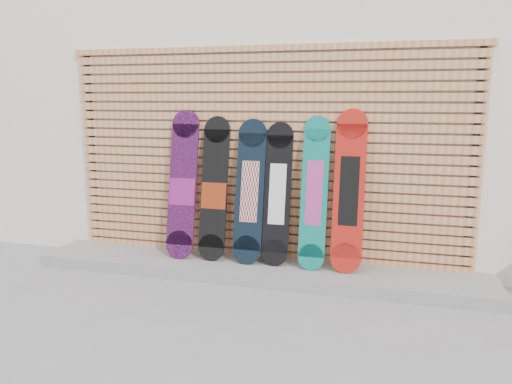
% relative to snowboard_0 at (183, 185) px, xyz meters
% --- Properties ---
extents(ground, '(80.00, 80.00, 0.00)m').
position_rel_snowboard_0_xyz_m(ground, '(0.98, -0.77, -0.88)').
color(ground, gray).
rests_on(ground, ground).
extents(building, '(12.00, 5.00, 3.60)m').
position_rel_snowboard_0_xyz_m(building, '(1.48, 2.73, 0.92)').
color(building, white).
rests_on(building, ground).
extents(concrete_step, '(4.60, 0.70, 0.12)m').
position_rel_snowboard_0_xyz_m(concrete_step, '(0.83, -0.09, -0.82)').
color(concrete_step, gray).
rests_on(concrete_step, ground).
extents(slat_wall, '(4.26, 0.08, 2.29)m').
position_rel_snowboard_0_xyz_m(slat_wall, '(0.83, 0.20, 0.33)').
color(slat_wall, tan).
rests_on(slat_wall, ground).
extents(snowboard_0, '(0.30, 0.34, 1.54)m').
position_rel_snowboard_0_xyz_m(snowboard_0, '(0.00, 0.00, 0.00)').
color(snowboard_0, black).
rests_on(snowboard_0, concrete_step).
extents(snowboard_1, '(0.28, 0.31, 1.48)m').
position_rel_snowboard_0_xyz_m(snowboard_1, '(0.35, 0.01, -0.03)').
color(snowboard_1, black).
rests_on(snowboard_1, concrete_step).
extents(snowboard_2, '(0.29, 0.32, 1.45)m').
position_rel_snowboard_0_xyz_m(snowboard_2, '(0.73, 0.01, -0.03)').
color(snowboard_2, black).
rests_on(snowboard_2, concrete_step).
extents(snowboard_3, '(0.27, 0.30, 1.43)m').
position_rel_snowboard_0_xyz_m(snowboard_3, '(1.01, 0.02, -0.05)').
color(snowboard_3, black).
rests_on(snowboard_3, concrete_step).
extents(snowboard_4, '(0.26, 0.33, 1.49)m').
position_rel_snowboard_0_xyz_m(snowboard_4, '(1.39, 0.01, -0.01)').
color(snowboard_4, '#0C776B').
rests_on(snowboard_4, concrete_step).
extents(snowboard_5, '(0.30, 0.33, 1.56)m').
position_rel_snowboard_0_xyz_m(snowboard_5, '(1.72, 0.01, 0.02)').
color(snowboard_5, '#B61A13').
rests_on(snowboard_5, concrete_step).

